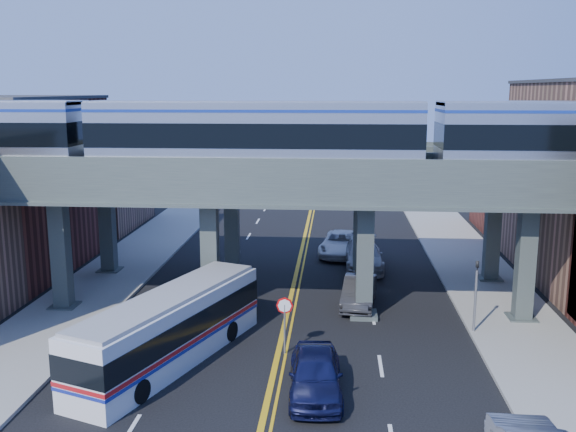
% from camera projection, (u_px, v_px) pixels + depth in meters
% --- Properties ---
extents(ground, '(120.00, 120.00, 0.00)m').
position_uv_depth(ground, '(271.00, 383.00, 25.77)').
color(ground, black).
rests_on(ground, ground).
extents(sidewalk_west, '(5.00, 70.00, 0.16)m').
position_uv_depth(sidewalk_west, '(88.00, 296.00, 36.40)').
color(sidewalk_west, gray).
rests_on(sidewalk_west, ground).
extents(sidewalk_east, '(5.00, 70.00, 0.16)m').
position_uv_depth(sidewalk_east, '(501.00, 306.00, 34.67)').
color(sidewalk_east, gray).
rests_on(sidewalk_east, ground).
extents(building_west_b, '(8.00, 14.00, 11.00)m').
position_uv_depth(building_west_b, '(14.00, 185.00, 41.74)').
color(building_west_b, brown).
rests_on(building_west_b, ground).
extents(building_west_c, '(8.00, 10.00, 8.00)m').
position_uv_depth(building_west_c, '(90.00, 180.00, 54.75)').
color(building_west_c, '#9F6A52').
rests_on(building_west_c, ground).
extents(building_east_c, '(8.00, 10.00, 9.00)m').
position_uv_depth(building_east_c, '(535.00, 179.00, 51.87)').
color(building_east_c, brown).
rests_on(building_east_c, ground).
extents(elevated_viaduct_near, '(52.00, 3.60, 7.40)m').
position_uv_depth(elevated_viaduct_near, '(287.00, 193.00, 32.34)').
color(elevated_viaduct_near, '#3F4A45').
rests_on(elevated_viaduct_near, ground).
extents(elevated_viaduct_far, '(52.00, 3.60, 7.40)m').
position_uv_depth(elevated_viaduct_far, '(296.00, 175.00, 39.18)').
color(elevated_viaduct_far, '#3F4A45').
rests_on(elevated_viaduct_far, ground).
extents(transit_train, '(50.80, 3.19, 3.72)m').
position_uv_depth(transit_train, '(255.00, 134.00, 31.88)').
color(transit_train, black).
rests_on(transit_train, elevated_viaduct_near).
extents(stop_sign, '(0.76, 0.09, 2.63)m').
position_uv_depth(stop_sign, '(285.00, 316.00, 28.34)').
color(stop_sign, slate).
rests_on(stop_sign, ground).
extents(traffic_signal, '(0.15, 0.18, 4.10)m').
position_uv_depth(traffic_signal, '(476.00, 288.00, 30.50)').
color(traffic_signal, slate).
rests_on(traffic_signal, ground).
extents(transit_bus, '(6.31, 11.41, 2.90)m').
position_uv_depth(transit_bus, '(170.00, 329.00, 27.54)').
color(transit_bus, silver).
rests_on(transit_bus, ground).
extents(car_lane_a, '(2.26, 5.13, 1.72)m').
position_uv_depth(car_lane_a, '(315.00, 374.00, 24.66)').
color(car_lane_a, '#0F1239').
rests_on(car_lane_a, ground).
extents(car_lane_b, '(2.19, 4.94, 1.58)m').
position_uv_depth(car_lane_b, '(359.00, 292.00, 34.84)').
color(car_lane_b, '#2B2B2E').
rests_on(car_lane_b, ground).
extents(car_lane_c, '(3.44, 6.11, 1.61)m').
position_uv_depth(car_lane_c, '(341.00, 243.00, 45.73)').
color(car_lane_c, silver).
rests_on(car_lane_c, ground).
extents(car_lane_d, '(2.55, 5.99, 1.72)m').
position_uv_depth(car_lane_d, '(363.00, 255.00, 42.21)').
color(car_lane_d, '#9A999D').
rests_on(car_lane_d, ground).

